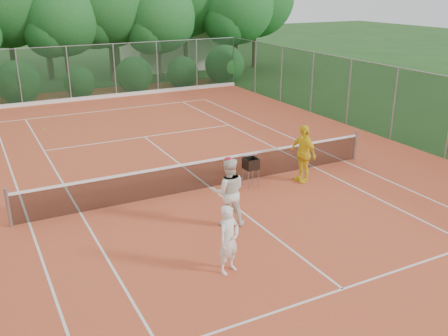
{
  "coord_description": "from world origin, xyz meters",
  "views": [
    {
      "loc": [
        -6.44,
        -13.26,
        6.09
      ],
      "look_at": [
        -0.14,
        -1.2,
        1.1
      ],
      "focal_mm": 40.0,
      "sensor_mm": 36.0,
      "label": 1
    }
  ],
  "objects_px": {
    "ball_hopper": "(251,164)",
    "player_center_grp": "(228,192)",
    "player_yellow": "(303,153)",
    "player_white": "(229,239)"
  },
  "relations": [
    {
      "from": "player_center_grp",
      "to": "ball_hopper",
      "type": "relative_size",
      "value": 2.02
    },
    {
      "from": "player_white",
      "to": "player_yellow",
      "type": "height_order",
      "value": "player_yellow"
    },
    {
      "from": "player_white",
      "to": "ball_hopper",
      "type": "height_order",
      "value": "player_white"
    },
    {
      "from": "player_center_grp",
      "to": "player_yellow",
      "type": "xyz_separation_m",
      "value": [
        3.66,
        1.7,
        0.01
      ]
    },
    {
      "from": "player_white",
      "to": "player_center_grp",
      "type": "bearing_deg",
      "value": 42.5
    },
    {
      "from": "player_center_grp",
      "to": "ball_hopper",
      "type": "height_order",
      "value": "player_center_grp"
    },
    {
      "from": "player_white",
      "to": "player_yellow",
      "type": "distance_m",
      "value": 6.08
    },
    {
      "from": "player_center_grp",
      "to": "player_yellow",
      "type": "bearing_deg",
      "value": 24.9
    },
    {
      "from": "ball_hopper",
      "to": "player_center_grp",
      "type": "bearing_deg",
      "value": -114.07
    },
    {
      "from": "player_yellow",
      "to": "player_white",
      "type": "bearing_deg",
      "value": -57.02
    }
  ]
}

